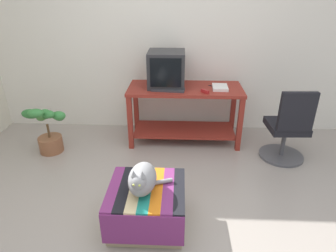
{
  "coord_description": "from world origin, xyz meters",
  "views": [
    {
      "loc": [
        0.19,
        -1.93,
        1.88
      ],
      "look_at": [
        0.07,
        0.85,
        0.55
      ],
      "focal_mm": 31.34,
      "sensor_mm": 36.0,
      "label": 1
    }
  ],
  "objects": [
    {
      "name": "ground_plane",
      "position": [
        0.0,
        0.0,
        0.0
      ],
      "size": [
        14.0,
        14.0,
        0.0
      ],
      "primitive_type": "plane",
      "color": "#9E9389"
    },
    {
      "name": "back_wall",
      "position": [
        0.0,
        2.05,
        1.3
      ],
      "size": [
        8.0,
        0.1,
        2.6
      ],
      "primitive_type": "cube",
      "color": "silver",
      "rests_on": "ground_plane"
    },
    {
      "name": "desk",
      "position": [
        0.25,
        1.6,
        0.5
      ],
      "size": [
        1.43,
        0.61,
        0.73
      ],
      "rotation": [
        0.0,
        0.0,
        0.0
      ],
      "color": "maroon",
      "rests_on": "ground_plane"
    },
    {
      "name": "tv_monitor",
      "position": [
        0.02,
        1.64,
        0.95
      ],
      "size": [
        0.45,
        0.44,
        0.44
      ],
      "rotation": [
        0.0,
        0.0,
        0.0
      ],
      "color": "#28282B",
      "rests_on": "desk"
    },
    {
      "name": "keyboard",
      "position": [
        0.05,
        1.46,
        0.75
      ],
      "size": [
        0.41,
        0.19,
        0.02
      ],
      "primitive_type": "cube",
      "rotation": [
        0.0,
        0.0,
        -0.1
      ],
      "color": "#333338",
      "rests_on": "desk"
    },
    {
      "name": "book",
      "position": [
        0.68,
        1.56,
        0.75
      ],
      "size": [
        0.19,
        0.25,
        0.04
      ],
      "primitive_type": "cube",
      "rotation": [
        0.0,
        0.0,
        -0.03
      ],
      "color": "white",
      "rests_on": "desk"
    },
    {
      "name": "ottoman_with_blanket",
      "position": [
        -0.07,
        0.02,
        0.19
      ],
      "size": [
        0.64,
        0.62,
        0.37
      ],
      "color": "tan",
      "rests_on": "ground_plane"
    },
    {
      "name": "cat",
      "position": [
        -0.1,
        -0.02,
        0.49
      ],
      "size": [
        0.37,
        0.38,
        0.28
      ],
      "rotation": [
        0.0,
        0.0,
        -0.1
      ],
      "color": "gray",
      "rests_on": "ottoman_with_blanket"
    },
    {
      "name": "potted_plant",
      "position": [
        -1.41,
        1.2,
        0.29
      ],
      "size": [
        0.47,
        0.34,
        0.62
      ],
      "color": "brown",
      "rests_on": "ground_plane"
    },
    {
      "name": "office_chair",
      "position": [
        1.44,
        1.14,
        0.39
      ],
      "size": [
        0.52,
        0.52,
        0.89
      ],
      "rotation": [
        0.0,
        0.0,
        3.18
      ],
      "color": "#4C4C51",
      "rests_on": "ground_plane"
    },
    {
      "name": "stapler",
      "position": [
        0.48,
        1.4,
        0.75
      ],
      "size": [
        0.1,
        0.11,
        0.04
      ],
      "primitive_type": "cube",
      "rotation": [
        0.0,
        0.0,
        0.72
      ],
      "color": "#A31E1E",
      "rests_on": "desk"
    },
    {
      "name": "pen",
      "position": [
        0.62,
        1.67,
        0.74
      ],
      "size": [
        0.14,
        0.02,
        0.01
      ],
      "primitive_type": "cylinder",
      "rotation": [
        0.0,
        1.57,
        3.05
      ],
      "color": "black",
      "rests_on": "desk"
    }
  ]
}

